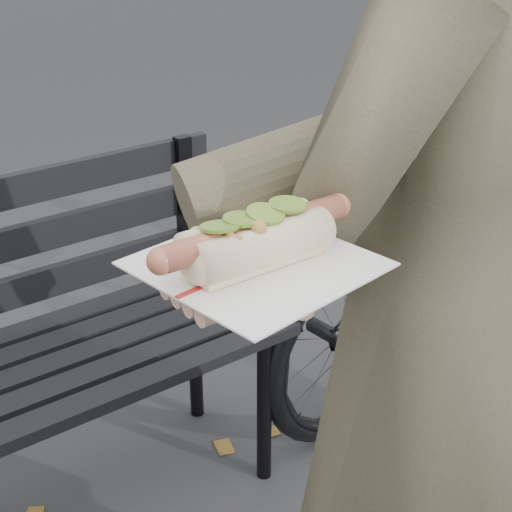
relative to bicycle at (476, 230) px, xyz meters
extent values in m
cylinder|color=black|center=(-0.90, -0.07, -0.25)|extent=(0.04, 0.04, 0.45)
cylinder|color=black|center=(-0.90, 0.27, -0.25)|extent=(0.04, 0.04, 0.45)
cube|color=black|center=(-1.57, -0.08, -0.01)|extent=(1.50, 0.07, 0.03)
cube|color=black|center=(-0.90, 0.29, 0.19)|extent=(0.04, 0.03, 0.42)
imported|color=black|center=(0.00, 0.00, 0.00)|extent=(1.85, 0.76, 0.95)
imported|color=#443F2D|center=(-1.13, -0.77, 0.44)|extent=(0.76, 0.59, 1.83)
cylinder|color=#443F2D|center=(-1.26, -0.79, 0.76)|extent=(0.51, 0.23, 0.19)
cylinder|color=#D8A384|center=(-1.48, -0.87, 0.69)|extent=(0.09, 0.08, 0.07)
ellipsoid|color=#D8A384|center=(-1.52, -0.88, 0.69)|extent=(0.10, 0.11, 0.03)
cylinder|color=#D8A384|center=(-1.58, -0.91, 0.69)|extent=(0.06, 0.02, 0.02)
cylinder|color=#D8A384|center=(-1.58, -0.89, 0.69)|extent=(0.06, 0.02, 0.02)
cylinder|color=#D8A384|center=(-1.58, -0.87, 0.69)|extent=(0.06, 0.02, 0.02)
cylinder|color=#D8A384|center=(-1.58, -0.85, 0.69)|extent=(0.06, 0.02, 0.02)
cylinder|color=#D8A384|center=(-1.51, -0.93, 0.69)|extent=(0.04, 0.05, 0.02)
cube|color=white|center=(-1.52, -0.88, 0.70)|extent=(0.21, 0.21, 0.00)
cube|color=#B21E1E|center=(-1.52, -0.88, 0.71)|extent=(0.19, 0.03, 0.00)
cylinder|color=#B55E45|center=(-1.52, -0.88, 0.74)|extent=(0.20, 0.02, 0.02)
sphere|color=#B55E45|center=(-1.62, -0.88, 0.74)|extent=(0.02, 0.02, 0.02)
sphere|color=#B55E45|center=(-1.42, -0.88, 0.74)|extent=(0.03, 0.02, 0.02)
sphere|color=#9E6B2D|center=(-1.52, -0.87, 0.75)|extent=(0.01, 0.01, 0.01)
sphere|color=#9E6B2D|center=(-1.54, -0.88, 0.75)|extent=(0.01, 0.01, 0.01)
sphere|color=#9E6B2D|center=(-1.53, -0.86, 0.75)|extent=(0.01, 0.01, 0.01)
sphere|color=#9E6B2D|center=(-1.54, -0.90, 0.74)|extent=(0.01, 0.01, 0.01)
sphere|color=#9E6B2D|center=(-1.55, -0.90, 0.74)|extent=(0.01, 0.01, 0.01)
sphere|color=#9E6B2D|center=(-1.52, -0.87, 0.74)|extent=(0.01, 0.01, 0.01)
sphere|color=#9E6B2D|center=(-1.58, -0.88, 0.74)|extent=(0.01, 0.01, 0.01)
sphere|color=#9E6B2D|center=(-1.53, -0.87, 0.74)|extent=(0.01, 0.01, 0.01)
sphere|color=#9E6B2D|center=(-1.52, -0.88, 0.74)|extent=(0.01, 0.01, 0.01)
sphere|color=#9E6B2D|center=(-1.49, -0.86, 0.74)|extent=(0.01, 0.01, 0.01)
sphere|color=#9E6B2D|center=(-1.52, -0.87, 0.74)|extent=(0.01, 0.01, 0.01)
sphere|color=#9E6B2D|center=(-1.52, -0.89, 0.75)|extent=(0.01, 0.01, 0.01)
sphere|color=#9E6B2D|center=(-1.55, -0.88, 0.74)|extent=(0.01, 0.01, 0.01)
sphere|color=#9E6B2D|center=(-1.52, -0.86, 0.75)|extent=(0.01, 0.01, 0.01)
sphere|color=#9E6B2D|center=(-1.53, -0.87, 0.74)|extent=(0.01, 0.01, 0.01)
sphere|color=#9E6B2D|center=(-1.57, -0.86, 0.74)|extent=(0.01, 0.01, 0.01)
sphere|color=#9E6B2D|center=(-1.56, -0.89, 0.75)|extent=(0.01, 0.01, 0.01)
sphere|color=#9E6B2D|center=(-1.46, -0.86, 0.75)|extent=(0.01, 0.01, 0.01)
sphere|color=#9E6B2D|center=(-1.57, -0.85, 0.74)|extent=(0.01, 0.01, 0.01)
sphere|color=#9E6B2D|center=(-1.58, -0.87, 0.74)|extent=(0.01, 0.01, 0.01)
sphere|color=#9E6B2D|center=(-1.52, -0.86, 0.74)|extent=(0.01, 0.01, 0.01)
sphere|color=#9E6B2D|center=(-1.47, -0.86, 0.75)|extent=(0.01, 0.01, 0.01)
sphere|color=#9E6B2D|center=(-1.53, -0.89, 0.75)|extent=(0.01, 0.01, 0.01)
sphere|color=#9E6B2D|center=(-1.51, -0.90, 0.74)|extent=(0.01, 0.01, 0.01)
cylinder|color=olive|center=(-1.56, -0.88, 0.75)|extent=(0.04, 0.04, 0.01)
cylinder|color=olive|center=(-1.53, -0.88, 0.75)|extent=(0.04, 0.04, 0.01)
cylinder|color=olive|center=(-1.51, -0.88, 0.75)|extent=(0.04, 0.04, 0.01)
cylinder|color=olive|center=(-1.48, -0.88, 0.75)|extent=(0.04, 0.04, 0.01)
cube|color=brown|center=(-0.92, 0.09, -0.47)|extent=(0.06, 0.08, 0.00)
cube|color=brown|center=(-0.52, 1.14, -0.47)|extent=(0.05, 0.07, 0.00)
cube|color=brown|center=(-1.06, 1.40, -0.47)|extent=(0.09, 0.07, 0.00)
cube|color=brown|center=(-0.76, 0.06, -0.47)|extent=(0.04, 0.05, 0.00)
camera|label=1|loc=(-1.91, -1.40, 1.04)|focal=55.00mm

